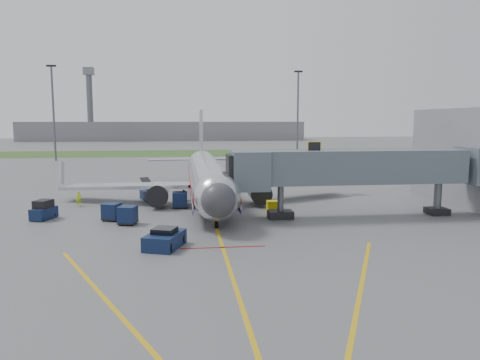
{
  "coord_description": "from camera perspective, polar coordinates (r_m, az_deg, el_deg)",
  "views": [
    {
      "loc": [
        -2.71,
        -35.56,
        8.83
      ],
      "look_at": [
        2.67,
        7.69,
        3.2
      ],
      "focal_mm": 35.0,
      "sensor_mm": 36.0,
      "label": 1
    }
  ],
  "objects": [
    {
      "name": "baggage_tug",
      "position": [
        45.3,
        -22.82,
        -3.47
      ],
      "size": [
        2.05,
        2.78,
        1.74
      ],
      "color": "black",
      "rests_on": "ground"
    },
    {
      "name": "airliner",
      "position": [
        51.26,
        -4.0,
        0.41
      ],
      "size": [
        32.1,
        35.67,
        10.25
      ],
      "color": "silver",
      "rests_on": "ground"
    },
    {
      "name": "light_mast_right",
      "position": [
        114.0,
        7.06,
        8.28
      ],
      "size": [
        2.0,
        0.44,
        20.4
      ],
      "color": "#595B60",
      "rests_on": "ground"
    },
    {
      "name": "belt_loader",
      "position": [
        52.38,
        -10.83,
        -1.85
      ],
      "size": [
        2.74,
        4.83,
        2.29
      ],
      "color": "black",
      "rests_on": "ground"
    },
    {
      "name": "apron_markings",
      "position": [
        29.64,
        -1.54,
        -9.97
      ],
      "size": [
        21.52,
        50.0,
        0.01
      ],
      "color": "gold",
      "rests_on": "ground"
    },
    {
      "name": "distant_terminal",
      "position": [
        205.75,
        -9.17,
        5.92
      ],
      "size": [
        120.0,
        14.0,
        8.0
      ],
      "primitive_type": "cube",
      "color": "slate",
      "rests_on": "ground"
    },
    {
      "name": "baggage_cart_a",
      "position": [
        47.53,
        -7.34,
        -2.42
      ],
      "size": [
        1.53,
        1.53,
        1.59
      ],
      "color": "black",
      "rests_on": "ground"
    },
    {
      "name": "control_tower",
      "position": [
        204.18,
        -17.85,
        9.39
      ],
      "size": [
        4.0,
        4.0,
        30.0
      ],
      "color": "#595B60",
      "rests_on": "ground"
    },
    {
      "name": "baggage_cart_b",
      "position": [
        40.84,
        -13.53,
        -4.19
      ],
      "size": [
        1.73,
        1.73,
        1.56
      ],
      "color": "black",
      "rests_on": "ground"
    },
    {
      "name": "ground_power_cart",
      "position": [
        44.69,
        4.24,
        -3.3
      ],
      "size": [
        1.48,
        1.0,
        1.18
      ],
      "color": "yellow",
      "rests_on": "ground"
    },
    {
      "name": "light_mast_left",
      "position": [
        109.05,
        -21.79,
        7.86
      ],
      "size": [
        2.0,
        0.44,
        20.4
      ],
      "color": "#595B60",
      "rests_on": "ground"
    },
    {
      "name": "ground",
      "position": [
        36.74,
        -2.67,
        -6.55
      ],
      "size": [
        400.0,
        400.0,
        0.0
      ],
      "primitive_type": "plane",
      "color": "#565659",
      "rests_on": "ground"
    },
    {
      "name": "ramp_worker",
      "position": [
        50.75,
        -19.04,
        -2.17
      ],
      "size": [
        0.67,
        0.55,
        1.57
      ],
      "primitive_type": "imported",
      "rotation": [
        0.0,
        0.0,
        0.36
      ],
      "color": "#B8D719",
      "rests_on": "ground"
    },
    {
      "name": "jet_bridge",
      "position": [
        43.67,
        13.85,
        1.41
      ],
      "size": [
        25.3,
        4.0,
        6.9
      ],
      "color": "slate",
      "rests_on": "ground"
    },
    {
      "name": "baggage_cart_c",
      "position": [
        42.81,
        -15.38,
        -3.75
      ],
      "size": [
        1.82,
        1.82,
        1.52
      ],
      "color": "black",
      "rests_on": "ground"
    },
    {
      "name": "grass_strip",
      "position": [
        125.9,
        -5.85,
        3.3
      ],
      "size": [
        300.0,
        25.0,
        0.01
      ],
      "primitive_type": "cube",
      "color": "#2D4C1E",
      "rests_on": "ground"
    },
    {
      "name": "pushback_tug",
      "position": [
        33.13,
        -9.17,
        -7.14
      ],
      "size": [
        3.09,
        3.86,
        1.4
      ],
      "color": "black",
      "rests_on": "ground"
    }
  ]
}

